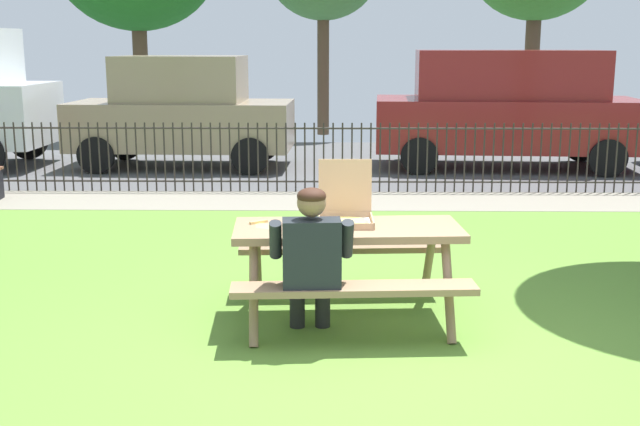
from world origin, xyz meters
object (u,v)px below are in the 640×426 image
object	(u,v)px
picnic_table_foreground	(347,247)
parked_car_left	(182,111)
adult_at_table	(311,257)
pizza_box_open	(346,211)
pizza_slice_on_table	(265,225)
parked_car_center	(507,107)

from	to	relation	value
picnic_table_foreground	parked_car_left	bearing A→B (deg)	109.31
parked_car_left	adult_at_table	bearing A→B (deg)	-73.45
pizza_box_open	pizza_slice_on_table	xyz separation A→B (m)	(-0.64, -0.13, -0.09)
parked_car_left	picnic_table_foreground	bearing A→B (deg)	-70.69
pizza_box_open	parked_car_left	xyz separation A→B (m)	(-2.81, 7.91, 0.15)
adult_at_table	parked_car_center	size ratio (longest dim) A/B	0.25
pizza_slice_on_table	adult_at_table	xyz separation A→B (m)	(0.38, -0.53, -0.12)
pizza_slice_on_table	parked_car_left	world-z (taller)	parked_car_left
pizza_slice_on_table	parked_car_center	size ratio (longest dim) A/B	0.06
adult_at_table	parked_car_center	distance (m)	9.17
parked_car_left	pizza_box_open	bearing A→B (deg)	-70.47
parked_car_center	pizza_box_open	bearing A→B (deg)	-110.63
pizza_box_open	pizza_slice_on_table	world-z (taller)	pizza_box_open
pizza_slice_on_table	parked_car_left	bearing A→B (deg)	105.06
pizza_box_open	adult_at_table	bearing A→B (deg)	-111.55
parked_car_center	picnic_table_foreground	bearing A→B (deg)	-110.21
parked_car_left	parked_car_center	world-z (taller)	parked_car_center
picnic_table_foreground	adult_at_table	bearing A→B (deg)	-117.94
pizza_slice_on_table	parked_car_left	xyz separation A→B (m)	(-2.16, 8.04, 0.23)
picnic_table_foreground	parked_car_left	size ratio (longest dim) A/B	0.48
pizza_slice_on_table	parked_car_center	xyz separation A→B (m)	(3.62, 8.04, 0.32)
picnic_table_foreground	pizza_box_open	world-z (taller)	pizza_box_open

